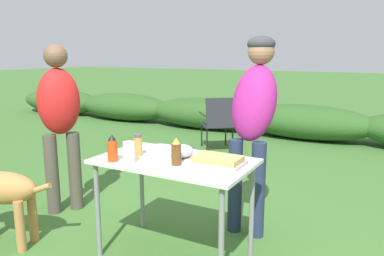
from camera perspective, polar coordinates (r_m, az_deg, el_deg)
name	(u,v)px	position (r m, az deg, el deg)	size (l,w,h in m)	color
ground_plane	(175,255)	(2.94, -2.57, -18.79)	(60.00, 60.00, 0.00)	#3D6B2D
shrub_hedge	(306,122)	(6.84, 16.94, 0.90)	(14.40, 0.90, 0.60)	#2D5623
folding_table	(174,170)	(2.67, -2.69, -6.40)	(1.10, 0.64, 0.74)	silver
food_tray	(218,160)	(2.54, 3.98, -4.93)	(0.35, 0.23, 0.06)	#9E9EA3
plate_stack	(159,149)	(2.88, -5.03, -3.22)	(0.21, 0.21, 0.03)	white
mixing_bowl	(181,151)	(2.70, -1.70, -3.51)	(0.18, 0.18, 0.09)	silver
paper_cup_stack	(129,153)	(2.58, -9.57, -3.71)	(0.08, 0.08, 0.15)	white
spice_jar	(138,145)	(2.76, -8.22, -2.61)	(0.06, 0.06, 0.16)	#B2893D
beer_bottle	(176,152)	(2.51, -2.42, -3.67)	(0.07, 0.07, 0.19)	brown
hot_sauce_bottle	(112,149)	(2.65, -12.04, -3.08)	(0.07, 0.07, 0.19)	#CC4214
standing_person_in_olive_jacket	(254,111)	(3.08, 9.39, 2.51)	(0.37, 0.49, 1.62)	#232D4C
standing_person_in_dark_puffer	(60,115)	(3.62, -19.53, 1.94)	(0.43, 0.46, 1.56)	#4C473D
camp_chair_green_behind_table	(219,121)	(5.72, 4.08, 1.11)	(0.73, 0.75, 0.83)	#232328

